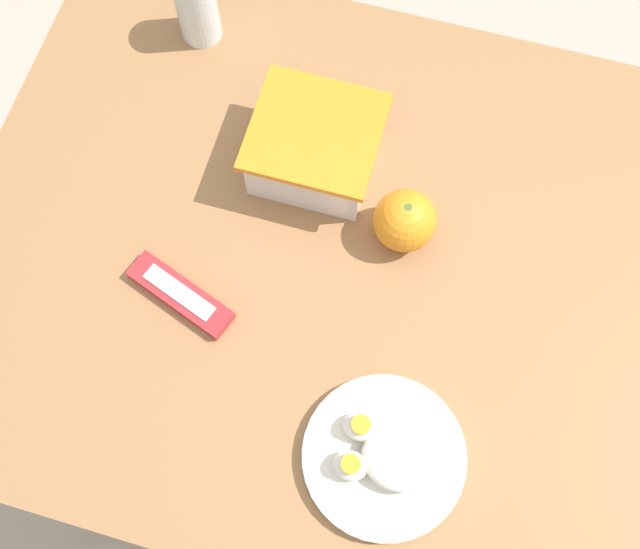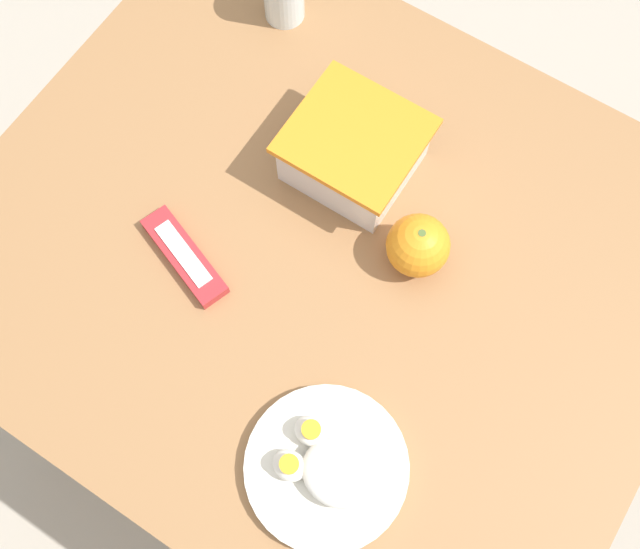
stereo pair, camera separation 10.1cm
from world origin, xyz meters
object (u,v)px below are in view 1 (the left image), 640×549
(candy_bar, at_px, (181,295))
(orange_fruit, at_px, (405,221))
(food_container, at_px, (316,149))
(drinking_glass, at_px, (197,8))
(rice_plate, at_px, (385,456))

(candy_bar, bearing_deg, orange_fruit, 33.01)
(food_container, relative_size, orange_fruit, 2.04)
(food_container, relative_size, drinking_glass, 1.56)
(food_container, distance_m, candy_bar, 0.28)
(orange_fruit, bearing_deg, candy_bar, -146.99)
(candy_bar, bearing_deg, drinking_glass, 105.06)
(food_container, distance_m, orange_fruit, 0.17)
(orange_fruit, bearing_deg, rice_plate, -80.51)
(rice_plate, relative_size, drinking_glass, 1.82)
(food_container, bearing_deg, rice_plate, -62.56)
(food_container, height_order, rice_plate, food_container)
(food_container, height_order, candy_bar, food_container)
(orange_fruit, bearing_deg, food_container, 152.95)
(orange_fruit, xyz_separation_m, drinking_glass, (-0.38, 0.25, 0.01))
(orange_fruit, xyz_separation_m, candy_bar, (-0.27, -0.17, -0.03))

